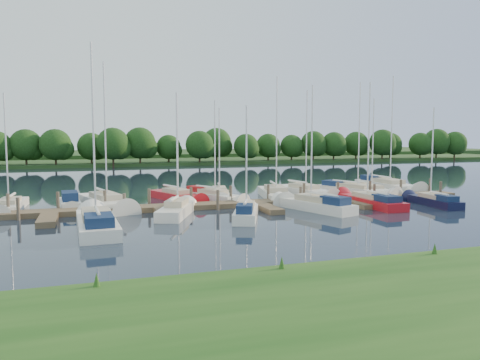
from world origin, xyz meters
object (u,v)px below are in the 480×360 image
object	(u,v)px
dock	(258,204)
sailboat_n_5	(219,195)
motorboat	(70,204)
sailboat_s_2	(246,214)
sailboat_n_0	(10,207)

from	to	relation	value
dock	sailboat_n_5	xyz separation A→B (m)	(-1.47, 6.52, 0.07)
motorboat	sailboat_s_2	xyz separation A→B (m)	(11.99, -9.32, -0.00)
sailboat_n_5	sailboat_s_2	bearing A→B (deg)	96.44
sailboat_s_2	sailboat_n_0	bearing A→B (deg)	172.95
dock	sailboat_n_5	bearing A→B (deg)	102.71
motorboat	sailboat_s_2	distance (m)	15.19
sailboat_n_0	motorboat	size ratio (longest dim) A/B	1.78
dock	motorboat	world-z (taller)	motorboat
motorboat	sailboat_s_2	world-z (taller)	sailboat_s_2
sailboat_n_0	sailboat_s_2	world-z (taller)	sailboat_n_0
dock	motorboat	size ratio (longest dim) A/B	7.52
dock	sailboat_n_0	world-z (taller)	sailboat_n_0
sailboat_n_5	sailboat_s_2	distance (m)	11.64
dock	sailboat_n_5	distance (m)	6.68
sailboat_s_2	dock	bearing A→B (deg)	83.80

